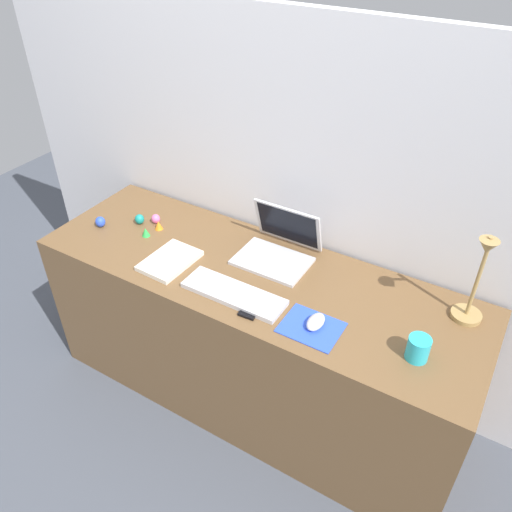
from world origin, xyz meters
The scene contains 16 objects.
ground_plane centered at (0.00, 0.00, 0.00)m, with size 6.00×6.00×0.00m, color #474C56.
back_wall centered at (0.00, 0.34, 0.84)m, with size 3.07×0.05×1.68m, color silver.
desk centered at (0.00, 0.00, 0.37)m, with size 1.87×0.60×0.74m, color brown.
laptop centered at (0.03, 0.16, 0.79)m, with size 0.30×0.27×0.21m.
keyboard centered at (0.01, -0.16, 0.75)m, with size 0.41×0.13×0.02m, color silver.
mousepad centered at (0.34, -0.16, 0.74)m, with size 0.21×0.17×0.00m, color blue.
mouse centered at (0.35, -0.15, 0.76)m, with size 0.06×0.10×0.03m, color silver.
cell_phone centered at (0.11, -0.18, 0.74)m, with size 0.06×0.13×0.01m, color black.
desk_lamp centered at (0.79, 0.15, 0.93)m, with size 0.11×0.17×0.40m.
notebook_pad centered at (-0.33, -0.12, 0.75)m, with size 0.17×0.24×0.02m, color silver.
coffee_mug centered at (0.70, -0.11, 0.78)m, with size 0.08×0.08×0.09m, color #28B7CC.
toy_figurine_orange centered at (-0.53, 0.05, 0.76)m, with size 0.04×0.04×0.04m, color orange.
toy_figurine_green centered at (-0.55, -0.02, 0.76)m, with size 0.04×0.04×0.04m, color green.
toy_figurine_blue centered at (-0.78, -0.07, 0.76)m, with size 0.04×0.04×0.05m, color blue.
toy_figurine_pink centered at (-0.58, 0.09, 0.76)m, with size 0.04×0.04×0.04m, color pink.
toy_figurine_teal centered at (-0.64, 0.04, 0.76)m, with size 0.04×0.04×0.05m, color teal.
Camera 1 is at (0.85, -1.39, 2.03)m, focal length 36.06 mm.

